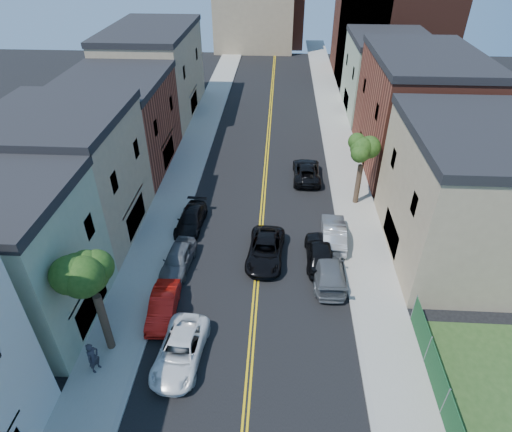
% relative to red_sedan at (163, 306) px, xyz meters
% --- Properties ---
extents(sidewalk_left, '(3.20, 100.00, 0.15)m').
position_rel_red_sedan_xyz_m(sidewalk_left, '(-2.40, 23.34, -0.63)').
color(sidewalk_left, gray).
rests_on(sidewalk_left, ground).
extents(sidewalk_right, '(3.20, 100.00, 0.15)m').
position_rel_red_sedan_xyz_m(sidewalk_right, '(13.40, 23.34, -0.63)').
color(sidewalk_right, gray).
rests_on(sidewalk_right, ground).
extents(curb_left, '(0.30, 100.00, 0.15)m').
position_rel_red_sedan_xyz_m(curb_left, '(-0.65, 23.34, -0.63)').
color(curb_left, gray).
rests_on(curb_left, ground).
extents(curb_right, '(0.30, 100.00, 0.15)m').
position_rel_red_sedan_xyz_m(curb_right, '(11.65, 23.34, -0.63)').
color(curb_right, gray).
rests_on(curb_right, ground).
extents(bldg_left_palegrn, '(9.00, 8.00, 8.50)m').
position_rel_red_sedan_xyz_m(bldg_left_palegrn, '(-8.50, -0.66, 3.54)').
color(bldg_left_palegrn, gray).
rests_on(bldg_left_palegrn, ground).
extents(bldg_left_tan_near, '(9.00, 10.00, 9.00)m').
position_rel_red_sedan_xyz_m(bldg_left_tan_near, '(-8.50, 8.34, 3.79)').
color(bldg_left_tan_near, '#998466').
rests_on(bldg_left_tan_near, ground).
extents(bldg_left_brick, '(9.00, 12.00, 8.00)m').
position_rel_red_sedan_xyz_m(bldg_left_brick, '(-8.50, 19.34, 3.29)').
color(bldg_left_brick, brown).
rests_on(bldg_left_brick, ground).
extents(bldg_left_tan_far, '(9.00, 16.00, 9.50)m').
position_rel_red_sedan_xyz_m(bldg_left_tan_far, '(-8.50, 33.34, 4.04)').
color(bldg_left_tan_far, '#998466').
rests_on(bldg_left_tan_far, ground).
extents(bldg_right_tan, '(9.00, 12.00, 9.00)m').
position_rel_red_sedan_xyz_m(bldg_right_tan, '(19.50, 7.34, 3.79)').
color(bldg_right_tan, '#998466').
rests_on(bldg_right_tan, ground).
extents(bldg_right_brick, '(9.00, 14.00, 10.00)m').
position_rel_red_sedan_xyz_m(bldg_right_brick, '(19.50, 21.34, 4.29)').
color(bldg_right_brick, brown).
rests_on(bldg_right_brick, ground).
extents(bldg_right_palegrn, '(9.00, 12.00, 8.50)m').
position_rel_red_sedan_xyz_m(bldg_right_palegrn, '(19.50, 35.34, 3.54)').
color(bldg_right_palegrn, gray).
rests_on(bldg_right_palegrn, ground).
extents(church, '(16.20, 14.20, 22.60)m').
position_rel_red_sedan_xyz_m(church, '(21.83, 50.41, 6.54)').
color(church, '#4C2319').
rests_on(church, ground).
extents(backdrop_left, '(14.00, 8.00, 12.00)m').
position_rel_red_sedan_xyz_m(backdrop_left, '(1.50, 65.34, 5.29)').
color(backdrop_left, '#998466').
rests_on(backdrop_left, ground).
extents(backdrop_center, '(10.00, 8.00, 10.00)m').
position_rel_red_sedan_xyz_m(backdrop_center, '(5.50, 69.34, 4.29)').
color(backdrop_center, brown).
rests_on(backdrop_center, ground).
extents(tree_left_mid, '(5.20, 5.20, 9.29)m').
position_rel_red_sedan_xyz_m(tree_left_mid, '(-2.38, -2.65, 5.88)').
color(tree_left_mid, '#392C1C').
rests_on(tree_left_mid, sidewalk_left).
extents(tree_right_far, '(4.40, 4.40, 8.03)m').
position_rel_red_sedan_xyz_m(tree_right_far, '(13.42, 13.35, 5.05)').
color(tree_right_far, '#392C1C').
rests_on(tree_right_far, sidewalk_right).
extents(red_sedan, '(1.69, 4.35, 1.41)m').
position_rel_red_sedan_xyz_m(red_sedan, '(0.00, 0.00, 0.00)').
color(red_sedan, red).
rests_on(red_sedan, ground).
extents(white_pickup, '(2.74, 5.25, 1.41)m').
position_rel_red_sedan_xyz_m(white_pickup, '(1.70, -3.19, -0.00)').
color(white_pickup, white).
rests_on(white_pickup, ground).
extents(grey_car_left, '(2.16, 4.57, 1.51)m').
position_rel_red_sedan_xyz_m(grey_car_left, '(0.00, 4.37, 0.05)').
color(grey_car_left, '#505257').
rests_on(grey_car_left, ground).
extents(black_car_left, '(2.21, 4.80, 1.36)m').
position_rel_red_sedan_xyz_m(black_car_left, '(0.00, 9.23, -0.03)').
color(black_car_left, black).
rests_on(black_car_left, ground).
extents(grey_car_right, '(2.23, 5.34, 1.54)m').
position_rel_red_sedan_xyz_m(grey_car_right, '(10.28, 3.82, 0.06)').
color(grey_car_right, '#595C61').
rests_on(grey_car_right, ground).
extents(black_car_right, '(2.03, 4.93, 1.67)m').
position_rel_red_sedan_xyz_m(black_car_right, '(9.84, 5.53, 0.13)').
color(black_car_right, black).
rests_on(black_car_right, ground).
extents(silver_car_right, '(1.93, 4.93, 1.60)m').
position_rel_red_sedan_xyz_m(silver_car_right, '(11.00, 7.91, 0.09)').
color(silver_car_right, '#96989D').
rests_on(silver_car_right, ground).
extents(dark_car_right_far, '(2.46, 5.33, 1.48)m').
position_rel_red_sedan_xyz_m(dark_car_right_far, '(9.37, 17.47, 0.03)').
color(dark_car_right_far, black).
rests_on(dark_car_right_far, ground).
extents(black_suv_lane, '(2.80, 5.50, 1.49)m').
position_rel_red_sedan_xyz_m(black_suv_lane, '(6.00, 5.66, 0.04)').
color(black_suv_lane, black).
rests_on(black_suv_lane, ground).
extents(pedestrian_left, '(0.72, 0.85, 1.97)m').
position_rel_red_sedan_xyz_m(pedestrian_left, '(-2.67, -4.18, 0.43)').
color(pedestrian_left, '#2B2A32').
rests_on(pedestrian_left, sidewalk_left).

